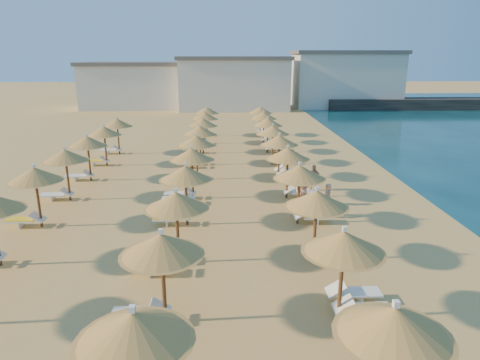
{
  "coord_description": "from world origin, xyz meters",
  "views": [
    {
      "loc": [
        -0.79,
        -17.09,
        7.49
      ],
      "look_at": [
        -0.09,
        4.0,
        1.3
      ],
      "focal_mm": 32.0,
      "sensor_mm": 36.0,
      "label": 1
    }
  ],
  "objects_px": {
    "beachgoer_b": "(302,190)",
    "beachgoer_a": "(327,201)",
    "parasol_row_west": "(192,155)",
    "jetty": "(431,104)",
    "parasol_row_east": "(288,154)",
    "beachgoer_c": "(313,178)"
  },
  "relations": [
    {
      "from": "beachgoer_b",
      "to": "parasol_row_east",
      "type": "bearing_deg",
      "value": 152.95
    },
    {
      "from": "parasol_row_east",
      "to": "beachgoer_a",
      "type": "bearing_deg",
      "value": -63.16
    },
    {
      "from": "jetty",
      "to": "parasol_row_west",
      "type": "distance_m",
      "value": 50.06
    },
    {
      "from": "beachgoer_b",
      "to": "beachgoer_c",
      "type": "height_order",
      "value": "beachgoer_b"
    },
    {
      "from": "parasol_row_west",
      "to": "beachgoer_b",
      "type": "height_order",
      "value": "parasol_row_west"
    },
    {
      "from": "parasol_row_east",
      "to": "beachgoer_a",
      "type": "relative_size",
      "value": 23.72
    },
    {
      "from": "jetty",
      "to": "beachgoer_a",
      "type": "distance_m",
      "value": 48.74
    },
    {
      "from": "beachgoer_a",
      "to": "parasol_row_east",
      "type": "bearing_deg",
      "value": -161.5
    },
    {
      "from": "beachgoer_b",
      "to": "beachgoer_a",
      "type": "bearing_deg",
      "value": -19.31
    },
    {
      "from": "beachgoer_b",
      "to": "parasol_row_west",
      "type": "bearing_deg",
      "value": -153.88
    },
    {
      "from": "beachgoer_b",
      "to": "beachgoer_a",
      "type": "xyz_separation_m",
      "value": [
        0.9,
        -1.54,
        -0.04
      ]
    },
    {
      "from": "parasol_row_west",
      "to": "beachgoer_a",
      "type": "distance_m",
      "value": 7.39
    },
    {
      "from": "jetty",
      "to": "beachgoer_a",
      "type": "height_order",
      "value": "beachgoer_a"
    },
    {
      "from": "parasol_row_west",
      "to": "beachgoer_b",
      "type": "bearing_deg",
      "value": -14.13
    },
    {
      "from": "parasol_row_west",
      "to": "beachgoer_b",
      "type": "xyz_separation_m",
      "value": [
        5.68,
        -1.43,
        -1.54
      ]
    },
    {
      "from": "beachgoer_b",
      "to": "beachgoer_a",
      "type": "relative_size",
      "value": 1.05
    },
    {
      "from": "parasol_row_east",
      "to": "beachgoer_b",
      "type": "relative_size",
      "value": 22.56
    },
    {
      "from": "jetty",
      "to": "beachgoer_c",
      "type": "relative_size",
      "value": 19.68
    },
    {
      "from": "beachgoer_c",
      "to": "beachgoer_a",
      "type": "bearing_deg",
      "value": -64.18
    },
    {
      "from": "jetty",
      "to": "parasol_row_west",
      "type": "bearing_deg",
      "value": -128.69
    },
    {
      "from": "beachgoer_b",
      "to": "beachgoer_c",
      "type": "bearing_deg",
      "value": 107.83
    },
    {
      "from": "jetty",
      "to": "beachgoer_b",
      "type": "xyz_separation_m",
      "value": [
        -25.62,
        -40.47,
        0.13
      ]
    }
  ]
}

